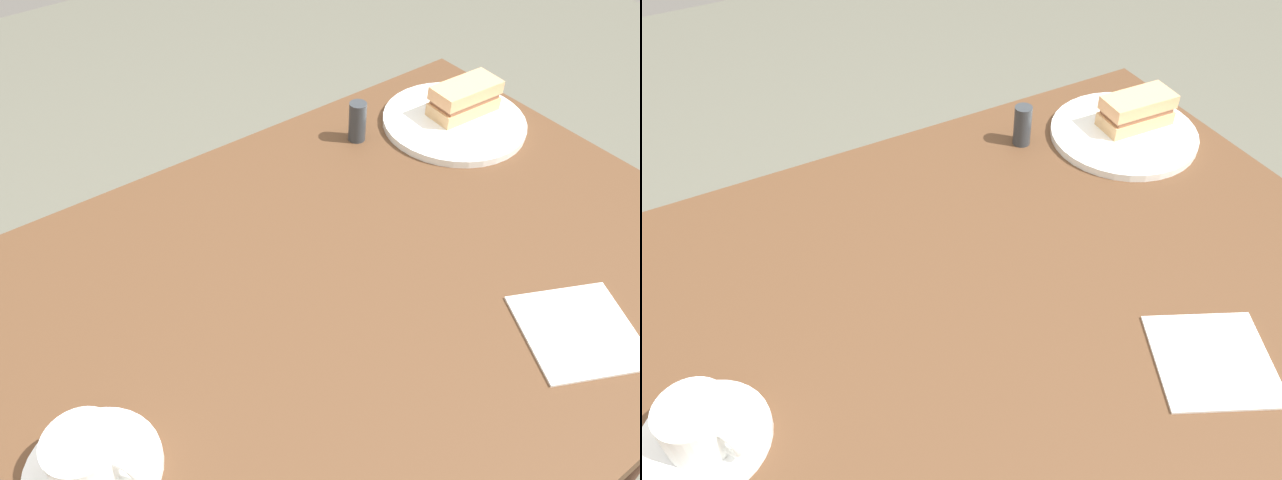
{
  "view_description": "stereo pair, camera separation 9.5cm",
  "coord_description": "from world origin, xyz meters",
  "views": [
    {
      "loc": [
        -0.31,
        -0.48,
        1.45
      ],
      "look_at": [
        0.1,
        0.08,
        0.78
      ],
      "focal_mm": 36.03,
      "sensor_mm": 36.0,
      "label": 1
    },
    {
      "loc": [
        -0.23,
        -0.53,
        1.45
      ],
      "look_at": [
        0.1,
        0.08,
        0.78
      ],
      "focal_mm": 36.03,
      "sensor_mm": 36.0,
      "label": 2
    }
  ],
  "objects": [
    {
      "name": "dining_table",
      "position": [
        0.0,
        0.0,
        0.66
      ],
      "size": [
        1.34,
        0.82,
        0.75
      ],
      "color": "brown",
      "rests_on": "ground_plane"
    },
    {
      "name": "sandwich_plate",
      "position": [
        0.51,
        0.21,
        0.76
      ],
      "size": [
        0.27,
        0.27,
        0.01
      ],
      "primitive_type": "cylinder",
      "color": "white",
      "rests_on": "dining_table"
    },
    {
      "name": "sandwich_front",
      "position": [
        0.54,
        0.22,
        0.8
      ],
      "size": [
        0.14,
        0.07,
        0.06
      ],
      "color": "#E3B074",
      "rests_on": "sandwich_plate"
    },
    {
      "name": "coffee_saucer",
      "position": [
        -0.32,
        -0.05,
        0.76
      ],
      "size": [
        0.16,
        0.16,
        0.01
      ],
      "primitive_type": "cylinder",
      "color": "white",
      "rests_on": "dining_table"
    },
    {
      "name": "coffee_cup",
      "position": [
        -0.31,
        -0.05,
        0.8
      ],
      "size": [
        0.08,
        0.1,
        0.06
      ],
      "color": "white",
      "rests_on": "coffee_saucer"
    },
    {
      "name": "napkin",
      "position": [
        0.29,
        -0.25,
        0.76
      ],
      "size": [
        0.2,
        0.2,
        0.0
      ],
      "primitive_type": "cube",
      "rotation": [
        0.0,
        0.0,
        -0.45
      ],
      "color": "white",
      "rests_on": "dining_table"
    },
    {
      "name": "salt_shaker",
      "position": [
        0.33,
        0.28,
        0.79
      ],
      "size": [
        0.03,
        0.03,
        0.08
      ],
      "primitive_type": "cylinder",
      "color": "#33383D",
      "rests_on": "dining_table"
    }
  ]
}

